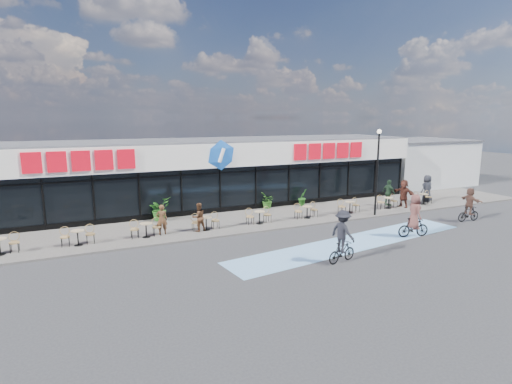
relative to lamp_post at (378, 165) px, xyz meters
The scene contains 26 objects.
ground 9.43m from the lamp_post, 164.95° to the right, with size 120.00×120.00×0.00m, color #28282B.
sidewalk 9.39m from the lamp_post, 165.58° to the left, with size 44.00×5.00×0.10m, color #5D5953.
bike_lane 6.76m from the lamp_post, 140.17° to the right, with size 14.00×2.20×0.01m, color #699AC7.
building 11.50m from the lamp_post, 138.28° to the left, with size 30.60×6.57×4.75m.
neighbour_building 14.82m from the lamp_post, 36.07° to the left, with size 9.20×7.20×4.11m.
lamp_post is the anchor object (origin of this frame).
bistro_set_0 20.38m from the lamp_post, behind, with size 1.54×0.62×0.90m.
bistro_set_1 17.25m from the lamp_post, behind, with size 1.54×0.62×0.90m.
bistro_set_2 14.13m from the lamp_post, behind, with size 1.54×0.62×0.90m.
bistro_set_3 11.04m from the lamp_post, behind, with size 1.54×0.62×0.90m.
bistro_set_4 8.02m from the lamp_post, behind, with size 1.54×0.62×0.90m.
bistro_set_5 5.20m from the lamp_post, 165.02° to the left, with size 1.54×0.62×0.90m.
bistro_set_6 3.13m from the lamp_post, 134.28° to the left, with size 1.54×0.62×0.90m.
bistro_set_7 3.57m from the lamp_post, 29.22° to the left, with size 1.54×0.62×0.90m.
bistro_set_8 5.99m from the lamp_post, 12.39° to the left, with size 1.54×0.62×0.90m.
potted_plant_left 13.45m from the lamp_post, 161.28° to the left, with size 1.23×1.07×1.37m, color #25601B.
potted_plant_mid 7.39m from the lamp_post, 140.17° to the left, with size 0.98×0.85×1.09m, color #275719.
potted_plant_right 5.62m from the lamp_post, 123.30° to the left, with size 0.65×0.52×1.17m, color #1E5418.
patron_left 13.25m from the lamp_post, behind, with size 0.57×0.38×1.57m, color #4C301B.
patron_right 11.37m from the lamp_post, behind, with size 0.75×0.58×1.54m, color #492C1A.
pedestrian_a 4.07m from the lamp_post, 16.91° to the left, with size 1.75×0.56×1.89m, color #3F1E16.
pedestrian_b 3.87m from the lamp_post, 33.13° to the left, with size 1.06×0.44×1.81m, color #1C321F.
pedestrian_c 6.66m from the lamp_post, 14.80° to the left, with size 0.96×0.62×1.96m, color #212229.
cyclist_a 4.97m from the lamp_post, 105.25° to the right, with size 1.75×0.99×2.26m.
cyclist_b 5.82m from the lamp_post, 37.50° to the right, with size 1.56×1.51×2.03m.
cyclist_c 9.16m from the lamp_post, 139.50° to the right, with size 1.59×1.30×2.28m.
Camera 1 is at (-8.25, -16.74, 6.09)m, focal length 28.00 mm.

